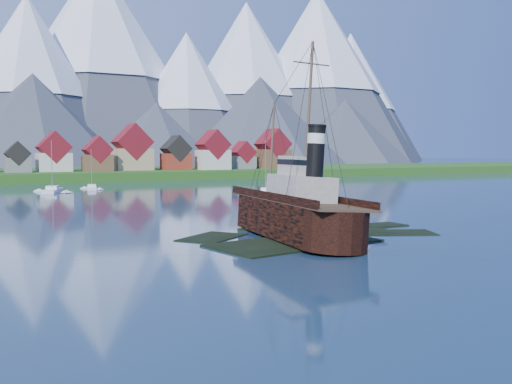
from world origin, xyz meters
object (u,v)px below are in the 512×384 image
tugboat_wreck (286,212)px  sailboat_e (92,188)px  sailboat_f (53,191)px  sailboat_d (265,193)px

tugboat_wreck → sailboat_e: bearing=98.5°
sailboat_f → tugboat_wreck: bearing=-62.3°
sailboat_e → sailboat_f: bearing=-135.6°
sailboat_d → tugboat_wreck: bearing=-87.7°
tugboat_wreck → sailboat_f: 89.40m
tugboat_wreck → sailboat_f: tugboat_wreck is taller
tugboat_wreck → sailboat_e: (-0.62, 95.54, -2.63)m
sailboat_d → sailboat_e: sailboat_d is taller
sailboat_d → sailboat_f: sailboat_f is taller
tugboat_wreck → sailboat_d: bearing=70.5°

